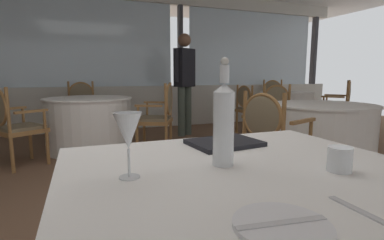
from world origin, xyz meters
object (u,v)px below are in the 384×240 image
(wine_glass, at_px, (128,132))
(water_tumbler, at_px, (340,159))
(menu_book, at_px, (224,143))
(dining_chair_3_0, at_px, (280,112))
(dining_chair_0_1, at_px, (82,105))
(dining_chair_0_0, at_px, (161,112))
(dining_chair_1_2, at_px, (249,105))
(diner_person_0, at_px, (185,78))
(dining_chair_1_1, at_px, (273,97))
(dining_chair_3_1, at_px, (270,134))
(water_bottle, at_px, (224,122))
(dining_chair_0_2, at_px, (11,121))
(side_plate, at_px, (282,225))
(dining_chair_1_0, at_px, (340,103))

(wine_glass, relative_size, water_tumbler, 2.48)
(menu_book, xyz_separation_m, dining_chair_3_0, (2.07, 2.31, -0.22))
(wine_glass, xyz_separation_m, dining_chair_0_1, (-0.11, 4.57, -0.34))
(dining_chair_0_0, bearing_deg, dining_chair_0_1, -29.97)
(dining_chair_0_1, relative_size, dining_chair_3_0, 1.02)
(menu_book, relative_size, dining_chair_1_2, 0.34)
(dining_chair_0_1, bearing_deg, menu_book, 3.26)
(menu_book, bearing_deg, diner_person_0, 66.19)
(diner_person_0, bearing_deg, dining_chair_0_0, 111.71)
(water_tumbler, distance_m, dining_chair_1_2, 4.36)
(dining_chair_1_1, distance_m, dining_chair_3_1, 4.23)
(wine_glass, relative_size, dining_chair_1_2, 0.23)
(dining_chair_0_1, distance_m, dining_chair_3_1, 3.64)
(dining_chair_1_2, relative_size, diner_person_0, 0.51)
(water_bottle, bearing_deg, dining_chair_0_2, 112.46)
(wine_glass, bearing_deg, side_plate, -59.12)
(dining_chair_0_2, bearing_deg, dining_chair_3_1, -70.10)
(dining_chair_3_1, bearing_deg, dining_chair_0_2, 124.49)
(dining_chair_3_0, height_order, dining_chair_3_1, dining_chair_3_0)
(dining_chair_3_1, bearing_deg, dining_chair_1_0, 12.99)
(side_plate, relative_size, menu_book, 0.68)
(menu_book, height_order, dining_chair_1_2, dining_chair_1_2)
(water_tumbler, xyz_separation_m, menu_book, (-0.18, 0.46, -0.03))
(water_bottle, distance_m, menu_book, 0.34)
(dining_chair_1_1, height_order, dining_chair_3_1, dining_chair_1_1)
(water_tumbler, relative_size, dining_chair_1_1, 0.08)
(water_tumbler, relative_size, dining_chair_1_0, 0.08)
(dining_chair_0_1, distance_m, dining_chair_3_0, 3.31)
(water_tumbler, relative_size, dining_chair_3_0, 0.09)
(water_tumbler, relative_size, dining_chair_1_2, 0.09)
(dining_chair_3_1, bearing_deg, menu_book, -154.10)
(menu_book, relative_size, dining_chair_0_2, 0.32)
(dining_chair_3_0, distance_m, diner_person_0, 1.77)
(dining_chair_0_0, height_order, dining_chair_3_1, dining_chair_0_0)
(water_tumbler, bearing_deg, dining_chair_0_1, 99.16)
(dining_chair_0_2, distance_m, dining_chair_1_0, 5.10)
(water_bottle, height_order, diner_person_0, diner_person_0)
(water_bottle, bearing_deg, dining_chair_0_0, 79.36)
(dining_chair_1_0, height_order, dining_chair_3_1, dining_chair_1_0)
(menu_book, bearing_deg, dining_chair_0_1, 90.61)
(dining_chair_1_1, height_order, dining_chair_3_0, dining_chair_1_1)
(wine_glass, bearing_deg, dining_chair_0_2, 106.70)
(dining_chair_0_2, bearing_deg, dining_chair_1_1, -14.81)
(dining_chair_1_1, height_order, diner_person_0, diner_person_0)
(dining_chair_3_1, bearing_deg, water_bottle, -151.19)
(menu_book, bearing_deg, water_bottle, -124.95)
(menu_book, xyz_separation_m, dining_chair_0_2, (-1.35, 2.67, -0.22))
(wine_glass, xyz_separation_m, dining_chair_0_0, (0.91, 3.09, -0.34))
(side_plate, xyz_separation_m, dining_chair_3_1, (1.19, 1.70, -0.21))
(diner_person_0, bearing_deg, dining_chair_3_1, 145.31)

